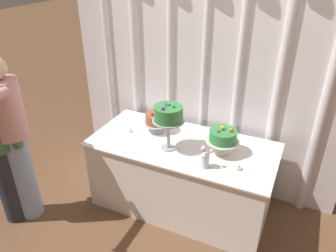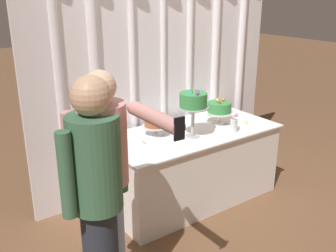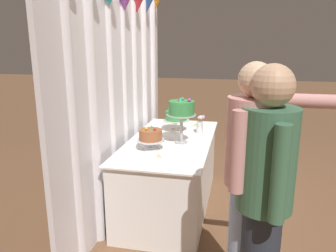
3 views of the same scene
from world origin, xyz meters
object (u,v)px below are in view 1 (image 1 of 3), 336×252
Objects in this scene: cake_display_leftmost at (156,120)px; cake_display_center at (168,115)px; cake_display_rightmost at (223,137)px; tealight_far_left at (130,131)px; cake_table at (182,175)px; tealight_near_left at (239,168)px; guest_man_dark_suit at (11,136)px; flower_vase at (205,158)px.

cake_display_center reaches higher than cake_display_leftmost.
cake_display_rightmost reaches higher than tealight_far_left.
tealight_near_left is (0.57, -0.17, 0.38)m from cake_table.
cake_display_leftmost is at bearing 30.69° from tealight_far_left.
guest_man_dark_suit is at bearing -135.05° from tealight_far_left.
cake_display_leftmost is 5.50× the size of tealight_near_left.
guest_man_dark_suit is at bearing -137.85° from cake_display_leftmost.
cake_display_center is at bearing -125.26° from cake_table.
guest_man_dark_suit is (-0.97, -0.87, 0.04)m from cake_display_leftmost.
cake_display_center is 9.78× the size of tealight_near_left.
cake_table is at bearing 163.51° from tealight_near_left.
cake_display_leftmost is 0.56× the size of cake_display_center.
guest_man_dark_suit is at bearing -162.67° from tealight_near_left.
tealight_near_left is (0.20, -0.19, -0.15)m from cake_display_rightmost.
cake_display_leftmost is 0.16× the size of guest_man_dark_suit.
cake_table is at bearing -177.49° from cake_display_rightmost.
cake_table is 3.74× the size of cake_display_center.
cake_table is 0.67m from tealight_far_left.
cake_display_leftmost reaches higher than cake_table.
cake_table is 8.48× the size of flower_vase.
guest_man_dark_suit reaches higher than cake_display_leftmost.
cake_display_rightmost is 6.23× the size of tealight_near_left.
cake_display_rightmost is at bearing 77.13° from flower_vase.
tealight_near_left is (0.90, -0.29, -0.11)m from cake_display_leftmost.
guest_man_dark_suit is (-0.74, -0.74, 0.16)m from tealight_far_left.
flower_vase is (0.64, -0.38, -0.03)m from cake_display_leftmost.
flower_vase is 5.01× the size of tealight_far_left.
cake_display_center is 2.27× the size of flower_vase.
cake_display_rightmost is (0.37, 0.02, 0.52)m from cake_table.
flower_vase reaches higher than cake_table.
cake_display_leftmost is 0.40m from cake_display_center.
cake_table is 0.70m from tealight_near_left.
cake_display_rightmost reaches higher than cake_display_leftmost.
cake_display_leftmost is at bearing 162.04° from tealight_near_left.
cake_display_leftmost is 0.28m from tealight_far_left.
cake_display_center is at bearing 175.94° from tealight_near_left.
guest_man_dark_suit is (-1.30, -0.75, 0.53)m from cake_table.
cake_display_rightmost is 1.44× the size of flower_vase.
cake_display_center is (0.24, -0.25, 0.21)m from cake_display_leftmost.
tealight_far_left is 0.03× the size of guest_man_dark_suit.
cake_table is at bearing 139.80° from flower_vase.
cake_display_center is at bearing 27.48° from guest_man_dark_suit.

